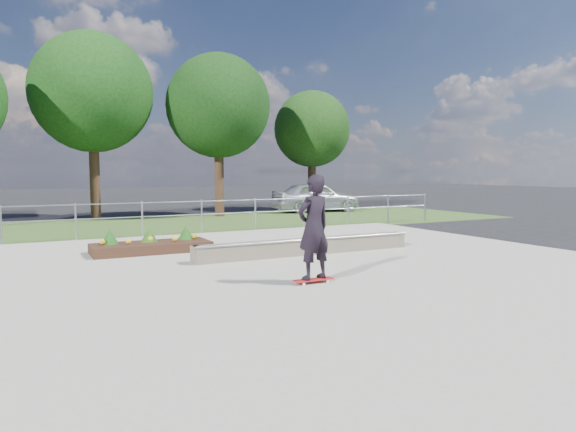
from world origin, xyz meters
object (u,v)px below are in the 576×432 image
object	(u,v)px
planter_bed	(151,245)
parked_car	(316,197)
skateboarder	(314,228)
grind_ledge	(307,246)

from	to	relation	value
planter_bed	parked_car	distance (m)	14.85
skateboarder	parked_car	world-z (taller)	skateboarder
grind_ledge	parked_car	bearing A→B (deg)	58.51
planter_bed	skateboarder	world-z (taller)	skateboarder
grind_ledge	parked_car	xyz separation A→B (m)	(7.52, 12.27, 0.54)
planter_bed	parked_car	size ratio (longest dim) A/B	0.64
grind_ledge	parked_car	world-z (taller)	parked_car
grind_ledge	planter_bed	bearing A→B (deg)	146.75
parked_car	grind_ledge	bearing A→B (deg)	152.74
planter_bed	skateboarder	distance (m)	5.64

